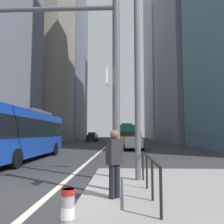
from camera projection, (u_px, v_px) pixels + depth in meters
ground_plane at (104, 149)px, 26.64m from camera, size 160.00×160.00×0.00m
lane_centre_line at (108, 144)px, 36.59m from camera, size 0.20×80.00×0.01m
office_tower_left_mid at (38, 16)px, 50.77m from camera, size 13.09×16.03×54.82m
office_tower_left_far at (64, 63)px, 73.37m from camera, size 11.81×21.92×47.91m
office_tower_right_mid at (192, 36)px, 48.88m from camera, size 12.45×23.75×44.20m
office_tower_right_far at (167, 56)px, 75.91m from camera, size 12.69×24.09×53.96m
city_bus_blue_oncoming at (22, 132)px, 15.19m from camera, size 2.79×11.04×3.40m
city_bus_red_receding at (127, 133)px, 42.02m from camera, size 2.76×10.89×3.40m
city_bus_red_distant at (127, 133)px, 59.90m from camera, size 2.70×10.94×3.40m
car_oncoming_mid at (92, 137)px, 47.87m from camera, size 2.18×4.33×1.94m
car_receding_near at (122, 140)px, 25.41m from camera, size 2.09×4.15×1.94m
car_receding_far at (134, 140)px, 24.64m from camera, size 2.13×4.35×1.94m
car_oncoming_far at (93, 136)px, 61.99m from camera, size 2.07×4.22×1.94m
traffic_signal_gantry at (42, 54)px, 6.97m from camera, size 6.59×0.65×6.00m
street_lamp_post at (137, 36)px, 8.47m from camera, size 5.50×0.32×8.00m
bollard_left at (68, 217)px, 3.18m from camera, size 0.20×0.20×0.84m
pedestrian_railing at (149, 167)px, 6.22m from camera, size 0.06×3.70×0.98m
pedestrian_waiting at (114, 160)px, 5.85m from camera, size 0.44×0.43×1.70m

